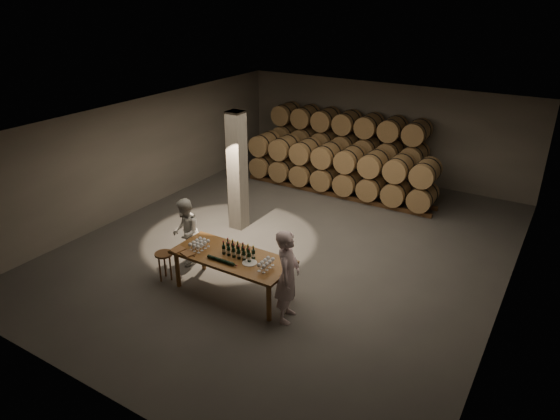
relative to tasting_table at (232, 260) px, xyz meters
The scene contains 15 objects.
room 3.34m from the tasting_table, 123.69° to the left, with size 12.00×12.00×12.00m.
tasting_table is the anchor object (origin of this frame).
barrel_stack_back 7.77m from the tasting_table, 97.11° to the left, with size 5.48×0.95×2.31m.
barrel_stack_front 6.33m from the tasting_table, 95.17° to the left, with size 6.26×0.95×1.57m.
bottle_cluster 0.25m from the tasting_table, 21.85° to the left, with size 0.73×0.23×0.31m.
lying_bottles 0.36m from the tasting_table, 97.82° to the right, with size 0.74×0.07×0.07m.
glass_cluster_left 0.84m from the tasting_table, behind, with size 0.31×0.42×0.18m.
glass_cluster_right 0.91m from the tasting_table, ahead, with size 0.20×0.42×0.18m.
plate 0.50m from the tasting_table, ahead, with size 0.31×0.31×0.02m, color silver.
notebook_near 0.95m from the tasting_table, 152.89° to the right, with size 0.27×0.22×0.03m, color brown.
notebook_corner 1.21m from the tasting_table, 160.27° to the right, with size 0.22×0.28×0.02m, color brown.
pen 0.84m from the tasting_table, 149.04° to the right, with size 0.01×0.01×0.15m, color black.
stool 1.68m from the tasting_table, 167.22° to the right, with size 0.40×0.40×0.67m.
person_man 1.47m from the tasting_table, ahead, with size 0.70×0.46×1.93m, color beige.
person_woman 1.75m from the tasting_table, 164.98° to the left, with size 0.79×0.62×1.63m, color silver.
Camera 1 is at (5.61, -9.73, 6.03)m, focal length 32.00 mm.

